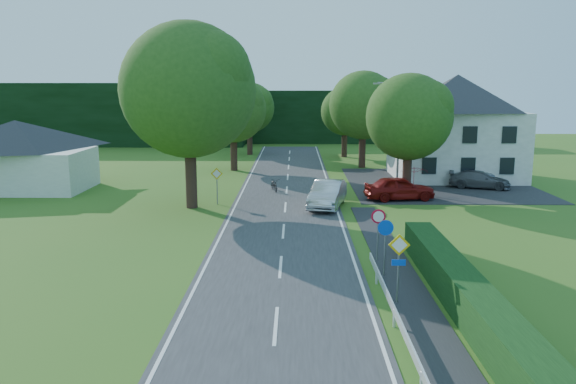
{
  "coord_description": "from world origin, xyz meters",
  "views": [
    {
      "loc": [
        0.61,
        -11.14,
        7.74
      ],
      "look_at": [
        0.24,
        18.8,
        2.02
      ],
      "focal_mm": 35.0,
      "sensor_mm": 36.0,
      "label": 1
    }
  ],
  "objects_px": {
    "parked_car_red": "(399,188)",
    "parked_car_silver_b": "(494,175)",
    "motorcycle": "(274,185)",
    "moving_car": "(327,194)",
    "parked_car_grey": "(480,180)",
    "streetlight": "(397,131)",
    "parasol": "(414,179)"
  },
  "relations": [
    {
      "from": "streetlight",
      "to": "motorcycle",
      "type": "xyz_separation_m",
      "value": [
        -8.97,
        -0.42,
        -3.95
      ]
    },
    {
      "from": "streetlight",
      "to": "parasol",
      "type": "xyz_separation_m",
      "value": [
        1.27,
        -0.5,
        -3.5
      ]
    },
    {
      "from": "parked_car_red",
      "to": "parked_car_silver_b",
      "type": "xyz_separation_m",
      "value": [
        8.79,
        6.8,
        -0.15
      ]
    },
    {
      "from": "streetlight",
      "to": "parasol",
      "type": "height_order",
      "value": "streetlight"
    },
    {
      "from": "parked_car_red",
      "to": "parked_car_silver_b",
      "type": "bearing_deg",
      "value": -60.53
    },
    {
      "from": "parked_car_silver_b",
      "to": "parked_car_grey",
      "type": "bearing_deg",
      "value": 114.32
    },
    {
      "from": "parked_car_grey",
      "to": "moving_car",
      "type": "bearing_deg",
      "value": 138.96
    },
    {
      "from": "moving_car",
      "to": "motorcycle",
      "type": "height_order",
      "value": "moving_car"
    },
    {
      "from": "parked_car_grey",
      "to": "parked_car_red",
      "type": "bearing_deg",
      "value": 142.0
    },
    {
      "from": "parked_car_grey",
      "to": "parked_car_silver_b",
      "type": "height_order",
      "value": "parked_car_silver_b"
    },
    {
      "from": "moving_car",
      "to": "parked_car_grey",
      "type": "distance_m",
      "value": 13.81
    },
    {
      "from": "motorcycle",
      "to": "streetlight",
      "type": "bearing_deg",
      "value": -11.03
    },
    {
      "from": "parked_car_red",
      "to": "parasol",
      "type": "distance_m",
      "value": 3.39
    },
    {
      "from": "parked_car_red",
      "to": "motorcycle",
      "type": "bearing_deg",
      "value": 62.18
    },
    {
      "from": "motorcycle",
      "to": "parked_car_grey",
      "type": "bearing_deg",
      "value": -8.41
    },
    {
      "from": "parasol",
      "to": "moving_car",
      "type": "bearing_deg",
      "value": -140.81
    },
    {
      "from": "motorcycle",
      "to": "parked_car_red",
      "type": "distance_m",
      "value": 9.18
    },
    {
      "from": "parasol",
      "to": "parked_car_red",
      "type": "bearing_deg",
      "value": -118.03
    },
    {
      "from": "moving_car",
      "to": "streetlight",
      "type": "bearing_deg",
      "value": 60.79
    },
    {
      "from": "motorcycle",
      "to": "parked_car_grey",
      "type": "relative_size",
      "value": 0.41
    },
    {
      "from": "parked_car_silver_b",
      "to": "parasol",
      "type": "height_order",
      "value": "parasol"
    },
    {
      "from": "parked_car_silver_b",
      "to": "parked_car_red",
      "type": "bearing_deg",
      "value": 101.52
    },
    {
      "from": "streetlight",
      "to": "parked_car_silver_b",
      "type": "relative_size",
      "value": 1.7
    },
    {
      "from": "motorcycle",
      "to": "parasol",
      "type": "relative_size",
      "value": 0.88
    },
    {
      "from": "parked_car_grey",
      "to": "parked_car_silver_b",
      "type": "xyz_separation_m",
      "value": [
        1.88,
        2.29,
        0.01
      ]
    },
    {
      "from": "parked_car_grey",
      "to": "streetlight",
      "type": "bearing_deg",
      "value": 117.66
    },
    {
      "from": "streetlight",
      "to": "motorcycle",
      "type": "relative_size",
      "value": 4.41
    },
    {
      "from": "streetlight",
      "to": "motorcycle",
      "type": "distance_m",
      "value": 9.81
    },
    {
      "from": "streetlight",
      "to": "parked_car_red",
      "type": "xyz_separation_m",
      "value": [
        -0.33,
        -3.49,
        -3.62
      ]
    },
    {
      "from": "motorcycle",
      "to": "parked_car_silver_b",
      "type": "xyz_separation_m",
      "value": [
        17.44,
        3.72,
        0.18
      ]
    },
    {
      "from": "streetlight",
      "to": "parked_car_red",
      "type": "relative_size",
      "value": 1.7
    },
    {
      "from": "parked_car_grey",
      "to": "parasol",
      "type": "relative_size",
      "value": 2.17
    }
  ]
}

